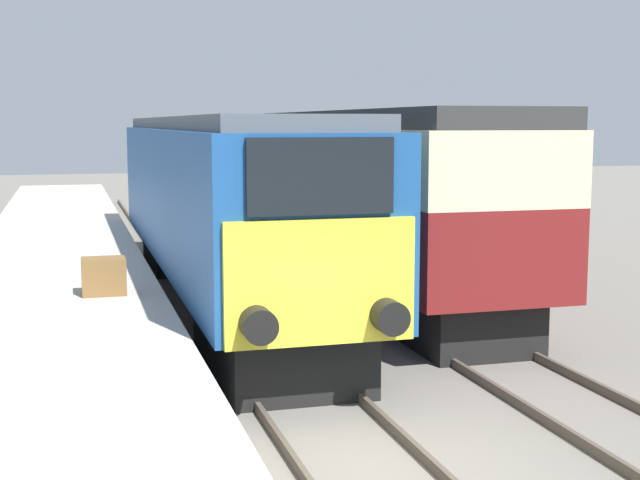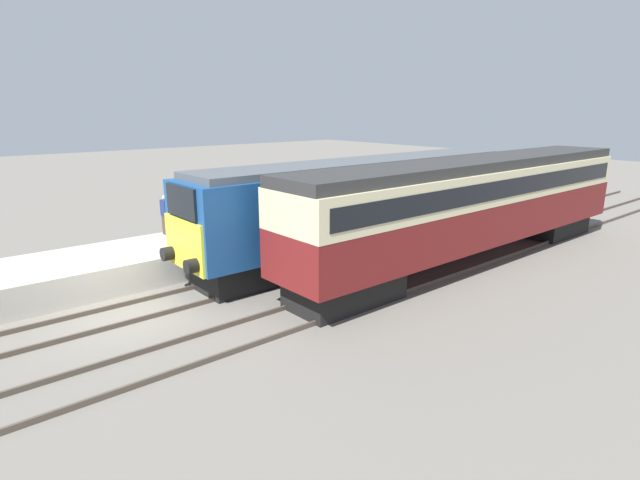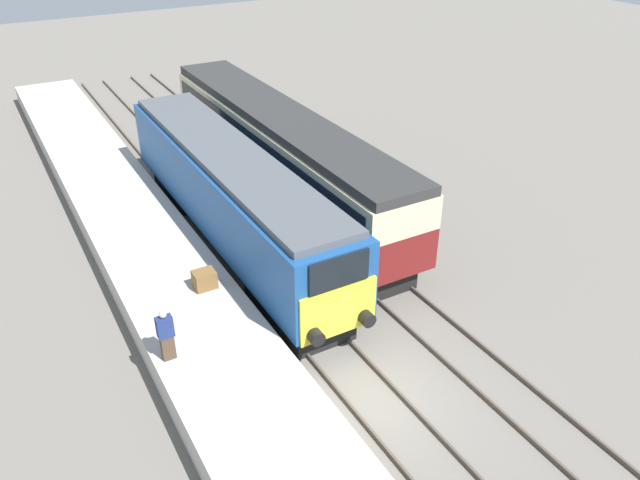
{
  "view_description": "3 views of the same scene",
  "coord_description": "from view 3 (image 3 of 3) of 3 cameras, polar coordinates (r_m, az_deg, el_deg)",
  "views": [
    {
      "loc": [
        -3.02,
        -8.65,
        3.8
      ],
      "look_at": [
        0.0,
        2.01,
        2.33
      ],
      "focal_mm": 50.0,
      "sensor_mm": 36.0,
      "label": 1
    },
    {
      "loc": [
        14.05,
        -4.36,
        5.87
      ],
      "look_at": [
        1.7,
        6.01,
        1.6
      ],
      "focal_mm": 28.0,
      "sensor_mm": 36.0,
      "label": 2
    },
    {
      "loc": [
        -7.51,
        -10.15,
        12.48
      ],
      "look_at": [
        1.7,
        6.01,
        1.6
      ],
      "focal_mm": 35.0,
      "sensor_mm": 36.0,
      "label": 3
    }
  ],
  "objects": [
    {
      "name": "ground_plane",
      "position": [
        17.75,
        5.0,
        -14.48
      ],
      "size": [
        120.0,
        120.0,
        0.0
      ],
      "primitive_type": "plane",
      "color": "slate"
    },
    {
      "name": "platform_left",
      "position": [
        22.15,
        -13.95,
        -3.42
      ],
      "size": [
        3.5,
        50.0,
        1.01
      ],
      "color": "#B7B2A8",
      "rests_on": "ground_plane"
    },
    {
      "name": "rails_near_track",
      "position": [
        20.98,
        -2.69,
        -5.99
      ],
      "size": [
        1.51,
        60.0,
        0.14
      ],
      "color": "#4C4238",
      "rests_on": "ground_plane"
    },
    {
      "name": "person_on_platform",
      "position": [
        17.47,
        -13.9,
        -8.45
      ],
      "size": [
        0.44,
        0.26,
        1.58
      ],
      "color": "#473828",
      "rests_on": "platform_left"
    },
    {
      "name": "luggage_crate",
      "position": [
        20.34,
        -10.51,
        -3.57
      ],
      "size": [
        0.7,
        0.56,
        0.6
      ],
      "color": "brown",
      "rests_on": "platform_left"
    },
    {
      "name": "rails_far_track",
      "position": [
        22.42,
        5.06,
        -3.42
      ],
      "size": [
        1.5,
        60.0,
        0.14
      ],
      "color": "#4C4238",
      "rests_on": "ground_plane"
    },
    {
      "name": "locomotive",
      "position": [
        23.61,
        -8.11,
        4.21
      ],
      "size": [
        2.7,
        15.96,
        3.91
      ],
      "color": "black",
      "rests_on": "ground_plane"
    },
    {
      "name": "passenger_carriage",
      "position": [
        26.96,
        -3.59,
        8.41
      ],
      "size": [
        2.75,
        17.92,
        4.04
      ],
      "color": "black",
      "rests_on": "ground_plane"
    }
  ]
}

